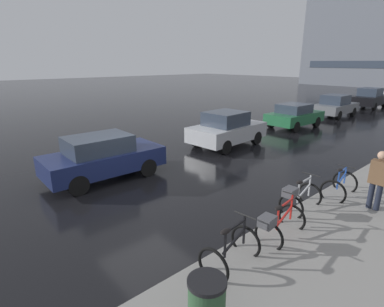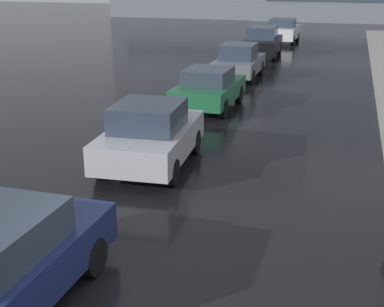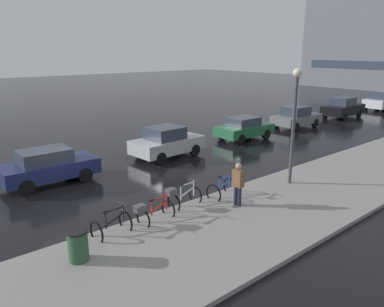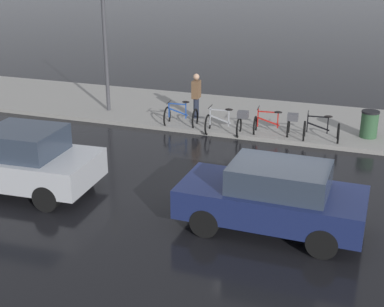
{
  "view_description": "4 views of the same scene",
  "coord_description": "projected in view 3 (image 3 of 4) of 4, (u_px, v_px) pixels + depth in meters",
  "views": [
    {
      "loc": [
        7.27,
        -4.44,
        3.88
      ],
      "look_at": [
        -0.12,
        2.04,
        0.86
      ],
      "focal_mm": 28.0,
      "sensor_mm": 36.0,
      "label": 1
    },
    {
      "loc": [
        2.48,
        -5.97,
        4.73
      ],
      "look_at": [
        -0.5,
        4.16,
        1.09
      ],
      "focal_mm": 50.0,
      "sensor_mm": 36.0,
      "label": 2
    },
    {
      "loc": [
        13.59,
        -5.44,
        5.58
      ],
      "look_at": [
        1.89,
        4.4,
        1.33
      ],
      "focal_mm": 35.0,
      "sensor_mm": 36.0,
      "label": 3
    },
    {
      "loc": [
        -12.4,
        -2.24,
        5.66
      ],
      "look_at": [
        -0.28,
        2.14,
        0.84
      ],
      "focal_mm": 50.0,
      "sensor_mm": 36.0,
      "label": 4
    }
  ],
  "objects": [
    {
      "name": "building_facade_side",
      "position": [
        383.0,
        20.0,
        52.95
      ],
      "size": [
        20.83,
        7.52,
        19.38
      ],
      "color": "slate",
      "rests_on": "ground"
    },
    {
      "name": "bicycle_nearest",
      "position": [
        111.0,
        226.0,
        11.41
      ],
      "size": [
        0.82,
        1.17,
        1.01
      ],
      "color": "black",
      "rests_on": "ground"
    },
    {
      "name": "car_navy",
      "position": [
        48.0,
        166.0,
        15.97
      ],
      "size": [
        1.83,
        3.97,
        1.53
      ],
      "color": "navy",
      "rests_on": "ground"
    },
    {
      "name": "bicycle_second",
      "position": [
        152.0,
        212.0,
        12.21
      ],
      "size": [
        0.8,
        1.44,
        1.0
      ],
      "color": "black",
      "rests_on": "ground"
    },
    {
      "name": "bicycle_farthest",
      "position": [
        222.0,
        189.0,
        14.34
      ],
      "size": [
        0.83,
        1.12,
        0.99
      ],
      "color": "black",
      "rests_on": "ground"
    },
    {
      "name": "trash_bin",
      "position": [
        78.0,
        248.0,
        9.93
      ],
      "size": [
        0.56,
        0.56,
        1.01
      ],
      "color": "#2D5133",
      "rests_on": "ground"
    },
    {
      "name": "car_grey",
      "position": [
        296.0,
        117.0,
        27.56
      ],
      "size": [
        1.85,
        3.95,
        1.59
      ],
      "color": "slate",
      "rests_on": "ground"
    },
    {
      "name": "car_silver",
      "position": [
        167.0,
        142.0,
        19.97
      ],
      "size": [
        2.16,
        3.96,
        1.65
      ],
      "color": "#B2B5BA",
      "rests_on": "ground"
    },
    {
      "name": "car_black",
      "position": [
        343.0,
        108.0,
        31.66
      ],
      "size": [
        2.02,
        4.37,
        1.72
      ],
      "color": "black",
      "rests_on": "ground"
    },
    {
      "name": "ground_plane",
      "position": [
        77.0,
        195.0,
        14.89
      ],
      "size": [
        140.0,
        140.0,
        0.0
      ],
      "primitive_type": "plane",
      "color": "black"
    },
    {
      "name": "streetlamp",
      "position": [
        294.0,
        114.0,
        15.04
      ],
      "size": [
        0.35,
        0.35,
        4.88
      ],
      "color": "#424247",
      "rests_on": "ground"
    },
    {
      "name": "bicycle_third",
      "position": [
        181.0,
        196.0,
        13.45
      ],
      "size": [
        0.75,
        1.4,
        0.99
      ],
      "color": "black",
      "rests_on": "ground"
    },
    {
      "name": "sidewalk_kerb",
      "position": [
        348.0,
        178.0,
        16.64
      ],
      "size": [
        4.8,
        60.0,
        0.14
      ],
      "primitive_type": "cube",
      "color": "gray",
      "rests_on": "ground"
    },
    {
      "name": "car_green",
      "position": [
        244.0,
        128.0,
        23.91
      ],
      "size": [
        1.94,
        3.83,
        1.46
      ],
      "color": "#1E6038",
      "rests_on": "ground"
    },
    {
      "name": "car_white",
      "position": [
        381.0,
        101.0,
        35.53
      ],
      "size": [
        2.04,
        3.82,
        1.62
      ],
      "color": "silver",
      "rests_on": "ground"
    },
    {
      "name": "pedestrian",
      "position": [
        238.0,
        183.0,
        13.33
      ],
      "size": [
        0.41,
        0.25,
        1.73
      ],
      "color": "#1E2333",
      "rests_on": "ground"
    }
  ]
}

